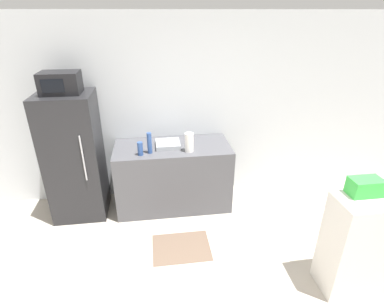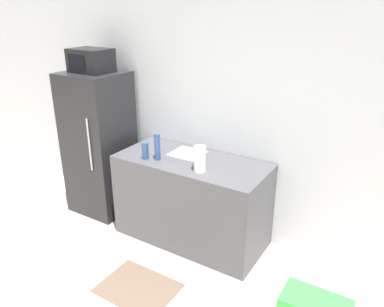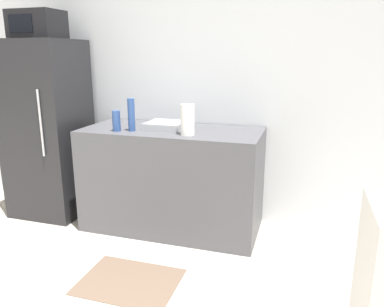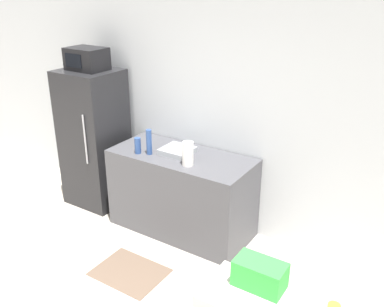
# 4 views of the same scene
# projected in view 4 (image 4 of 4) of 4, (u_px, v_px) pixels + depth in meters

# --- Properties ---
(wall_back) EXTENTS (8.00, 0.06, 2.60)m
(wall_back) POSITION_uv_depth(u_px,v_px,m) (189.00, 110.00, 4.83)
(wall_back) COLOR silver
(wall_back) RESTS_ON ground_plane
(refrigerator) EXTENTS (0.68, 0.64, 1.69)m
(refrigerator) POSITION_uv_depth(u_px,v_px,m) (94.00, 139.00, 5.25)
(refrigerator) COLOR #232326
(refrigerator) RESTS_ON ground_plane
(microwave) EXTENTS (0.45, 0.33, 0.25)m
(microwave) POSITION_uv_depth(u_px,v_px,m) (87.00, 59.00, 4.87)
(microwave) COLOR black
(microwave) RESTS_ON refrigerator
(counter) EXTENTS (1.57, 0.72, 0.92)m
(counter) POSITION_uv_depth(u_px,v_px,m) (182.00, 193.00, 4.77)
(counter) COLOR #4C4C51
(counter) RESTS_ON ground_plane
(sink_basin) EXTENTS (0.32, 0.31, 0.06)m
(sink_basin) POSITION_uv_depth(u_px,v_px,m) (177.00, 151.00, 4.62)
(sink_basin) COLOR #9EA3A8
(sink_basin) RESTS_ON counter
(bottle_tall) EXTENTS (0.06, 0.06, 0.28)m
(bottle_tall) POSITION_uv_depth(u_px,v_px,m) (149.00, 142.00, 4.56)
(bottle_tall) COLOR #2D4C8C
(bottle_tall) RESTS_ON counter
(bottle_short) EXTENTS (0.07, 0.07, 0.18)m
(bottle_short) POSITION_uv_depth(u_px,v_px,m) (138.00, 146.00, 4.60)
(bottle_short) COLOR #2D4C8C
(bottle_short) RESTS_ON counter
(basket) EXTENTS (0.29, 0.17, 0.16)m
(basket) POSITION_uv_depth(u_px,v_px,m) (260.00, 274.00, 2.44)
(basket) COLOR green
(basket) RESTS_ON shelf_cabinet
(paper_towel_roll) EXTENTS (0.11, 0.11, 0.25)m
(paper_towel_roll) POSITION_uv_depth(u_px,v_px,m) (188.00, 154.00, 4.29)
(paper_towel_roll) COLOR white
(paper_towel_roll) RESTS_ON counter
(kitchen_rug) EXTENTS (0.69, 0.53, 0.01)m
(kitchen_rug) POSITION_uv_depth(u_px,v_px,m) (130.00, 272.00, 4.22)
(kitchen_rug) COLOR brown
(kitchen_rug) RESTS_ON ground_plane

